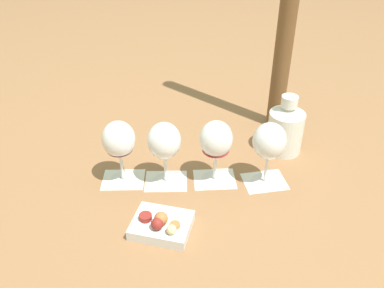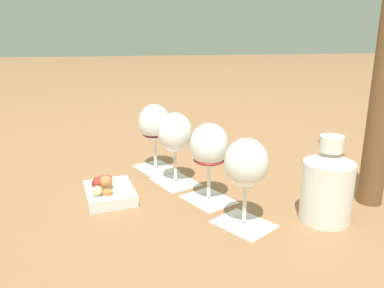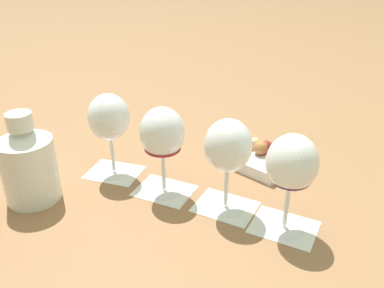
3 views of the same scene
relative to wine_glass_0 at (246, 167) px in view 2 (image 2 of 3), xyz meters
name	(u,v)px [view 2 (image 2 of 3)]	position (x,y,z in m)	size (l,w,h in m)	color
ground_plane	(192,191)	(0.18, 0.09, -0.13)	(8.00, 8.00, 0.00)	#936642
tasting_card_0	(244,224)	(0.00, 0.00, -0.13)	(0.15, 0.14, 0.00)	white
tasting_card_1	(209,199)	(0.13, 0.05, -0.13)	(0.15, 0.14, 0.00)	white
tasting_card_2	(176,182)	(0.25, 0.12, -0.13)	(0.15, 0.14, 0.00)	white
tasting_card_3	(156,168)	(0.36, 0.17, -0.13)	(0.15, 0.14, 0.00)	white
wine_glass_0	(246,167)	(0.00, 0.00, 0.00)	(0.09, 0.09, 0.18)	white
wine_glass_1	(209,148)	(0.13, 0.05, 0.00)	(0.09, 0.09, 0.18)	white
wine_glass_2	(175,136)	(0.25, 0.12, 0.00)	(0.09, 0.09, 0.18)	white
wine_glass_3	(155,126)	(0.36, 0.17, 0.00)	(0.09, 0.09, 0.18)	white
ceramic_vase	(327,185)	(0.00, -0.18, -0.05)	(0.11, 0.11, 0.19)	white
snack_dish	(108,192)	(0.17, 0.29, -0.11)	(0.16, 0.14, 0.06)	silver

